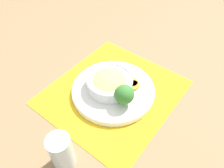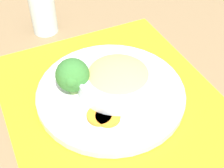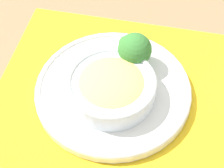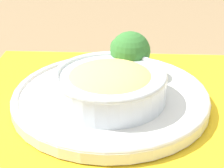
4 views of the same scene
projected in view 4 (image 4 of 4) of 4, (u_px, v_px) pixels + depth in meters
ground_plane at (111, 105)px, 0.58m from camera, size 4.00×4.00×0.00m
placemat at (111, 104)px, 0.58m from camera, size 0.46×0.43×0.00m
plate at (111, 97)px, 0.58m from camera, size 0.30×0.30×0.02m
bowl at (112, 84)px, 0.55m from camera, size 0.17×0.17×0.05m
broccoli_floret at (130, 52)px, 0.61m from camera, size 0.07×0.07×0.08m
carrot_slice_near at (79, 77)px, 0.62m from camera, size 0.05×0.05×0.01m
carrot_slice_middle at (72, 81)px, 0.61m from camera, size 0.05×0.05×0.01m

